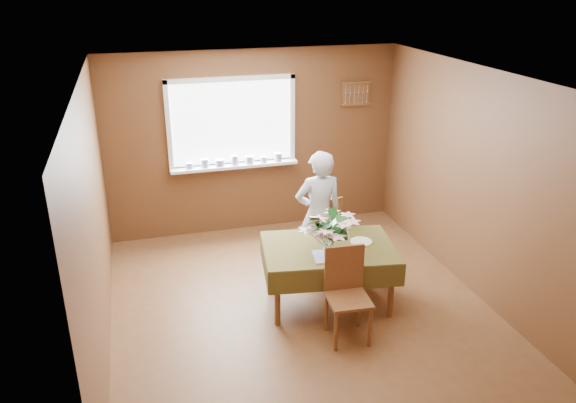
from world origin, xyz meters
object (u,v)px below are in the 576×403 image
object	(u,v)px
chair_far	(323,229)
seated_woman	(319,215)
flower_bouquet	(329,231)
dining_table	(329,253)
chair_near	(346,289)

from	to	relation	value
chair_far	seated_woman	distance (m)	0.30
chair_far	seated_woman	size ratio (longest dim) A/B	0.61
chair_far	flower_bouquet	xyz separation A→B (m)	(-0.27, -0.95, 0.44)
seated_woman	flower_bouquet	size ratio (longest dim) A/B	3.11
dining_table	chair_near	bearing A→B (deg)	-84.34
dining_table	flower_bouquet	xyz separation A→B (m)	(-0.08, -0.18, 0.36)
dining_table	chair_near	distance (m)	0.62
chair_near	flower_bouquet	distance (m)	0.62
chair_near	dining_table	bearing A→B (deg)	91.09
dining_table	seated_woman	distance (m)	0.67
chair_near	flower_bouquet	bearing A→B (deg)	100.26
dining_table	chair_far	distance (m)	0.79
chair_near	chair_far	bearing A→B (deg)	84.67
chair_far	seated_woman	xyz separation A→B (m)	(-0.10, -0.13, 0.26)
dining_table	flower_bouquet	bearing A→B (deg)	-104.60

